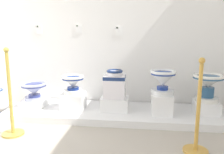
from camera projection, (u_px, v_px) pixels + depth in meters
name	position (u px, v px, depth m)	size (l,w,h in m)	color
wall_back	(119.00, 10.00, 3.69)	(4.16, 0.06, 3.15)	white
display_platform	(116.00, 113.00, 3.50)	(3.25, 0.88, 0.10)	white
plinth_block_rightmost	(35.00, 102.00, 3.70)	(0.38, 0.34, 0.09)	white
antique_toilet_rightmost	(34.00, 89.00, 3.66)	(0.39, 0.39, 0.27)	#AAB0D6
plinth_block_squat_floral	(74.00, 101.00, 3.51)	(0.34, 0.29, 0.24)	white
antique_toilet_squat_floral	(73.00, 82.00, 3.46)	(0.33, 0.33, 0.27)	white
plinth_block_tall_cobalt	(115.00, 104.00, 3.46)	(0.40, 0.30, 0.19)	white
antique_toilet_tall_cobalt	(115.00, 84.00, 3.40)	(0.31, 0.26, 0.41)	white
plinth_block_slender_white	(162.00, 104.00, 3.32)	(0.28, 0.34, 0.28)	white
antique_toilet_slender_white	(163.00, 80.00, 3.25)	(0.36, 0.36, 0.34)	white
plinth_block_pale_glazed	(206.00, 107.00, 3.31)	(0.33, 0.31, 0.18)	white
antique_toilet_pale_glazed	(208.00, 83.00, 3.24)	(0.42, 0.42, 0.38)	white
info_placard_first	(39.00, 29.00, 3.87)	(0.09, 0.01, 0.16)	white
info_placard_second	(79.00, 28.00, 3.78)	(0.10, 0.01, 0.13)	white
info_placard_third	(119.00, 31.00, 3.71)	(0.11, 0.01, 0.15)	white
stanchion_post_near_left	(11.00, 110.00, 2.82)	(0.26, 0.26, 1.07)	gold
stanchion_post_near_right	(197.00, 126.00, 2.41)	(0.26, 0.26, 1.00)	gold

